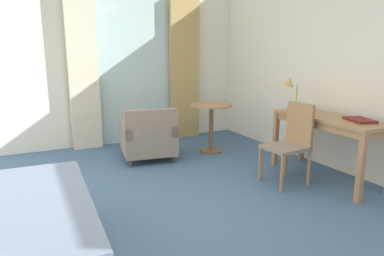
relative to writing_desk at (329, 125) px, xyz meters
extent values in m
cube|color=#426084|center=(-2.38, -0.06, -0.72)|extent=(6.15, 6.42, 0.10)
cube|color=white|center=(-2.38, 2.89, 0.73)|extent=(5.75, 0.12, 2.81)
cube|color=white|center=(0.44, -0.06, 0.73)|extent=(0.12, 6.02, 2.81)
cube|color=silver|center=(-1.50, 2.81, 0.56)|extent=(1.30, 0.02, 2.47)
cube|color=beige|center=(-2.37, 2.71, 0.56)|extent=(0.45, 0.10, 2.47)
cube|color=tan|center=(-0.63, 2.71, 0.56)|extent=(0.54, 0.10, 2.47)
cube|color=#9E754C|center=(0.00, 0.00, 0.08)|extent=(0.57, 1.41, 0.04)
cube|color=#9E754C|center=(0.00, 0.00, 0.02)|extent=(0.52, 1.34, 0.08)
cube|color=#9E754C|center=(0.25, 0.66, -0.31)|extent=(0.06, 0.06, 0.73)
cube|color=#9E754C|center=(-0.25, -0.66, -0.31)|extent=(0.06, 0.06, 0.73)
cube|color=#9E754C|center=(-0.22, 0.67, -0.31)|extent=(0.06, 0.06, 0.73)
cube|color=gray|center=(-0.57, 0.10, -0.24)|extent=(0.48, 0.43, 0.04)
cube|color=#9E754C|center=(-0.36, 0.11, 0.03)|extent=(0.06, 0.39, 0.49)
cylinder|color=#9E754C|center=(-0.79, 0.27, -0.47)|extent=(0.04, 0.04, 0.42)
cylinder|color=#9E754C|center=(-0.77, -0.09, -0.47)|extent=(0.04, 0.04, 0.42)
cylinder|color=#9E754C|center=(-0.37, 0.29, -0.47)|extent=(0.04, 0.04, 0.42)
cylinder|color=#9E754C|center=(-0.35, -0.07, -0.47)|extent=(0.04, 0.04, 0.42)
cylinder|color=tan|center=(-0.03, 0.54, 0.11)|extent=(0.15, 0.15, 0.02)
cylinder|color=tan|center=(-0.03, 0.54, 0.27)|extent=(0.02, 0.02, 0.32)
cone|color=tan|center=(-0.07, 0.65, 0.47)|extent=(0.17, 0.18, 0.16)
cube|color=maroon|center=(0.07, -0.35, 0.11)|extent=(0.31, 0.38, 0.03)
cube|color=gray|center=(-1.68, 1.75, -0.44)|extent=(0.84, 0.87, 0.27)
cube|color=gray|center=(-1.73, 1.43, -0.10)|extent=(0.74, 0.23, 0.40)
cube|color=gray|center=(-1.37, 1.70, -0.22)|extent=(0.22, 0.77, 0.16)
cube|color=gray|center=(-1.98, 1.80, -0.22)|extent=(0.22, 0.77, 0.16)
cylinder|color=#4C3D2D|center=(-1.33, 2.02, -0.62)|extent=(0.04, 0.04, 0.10)
cylinder|color=#4C3D2D|center=(-1.92, 2.12, -0.62)|extent=(0.04, 0.04, 0.10)
cylinder|color=#4C3D2D|center=(-1.43, 1.38, -0.62)|extent=(0.04, 0.04, 0.10)
cylinder|color=#4C3D2D|center=(-2.03, 1.48, -0.62)|extent=(0.04, 0.04, 0.10)
cylinder|color=#9E754C|center=(-0.68, 1.64, 0.06)|extent=(0.64, 0.64, 0.03)
cylinder|color=brown|center=(-0.68, 1.64, -0.31)|extent=(0.07, 0.07, 0.72)
cylinder|color=brown|center=(-0.68, 1.64, -0.66)|extent=(0.35, 0.35, 0.02)
camera|label=1|loc=(-3.24, -2.82, 0.84)|focal=31.82mm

